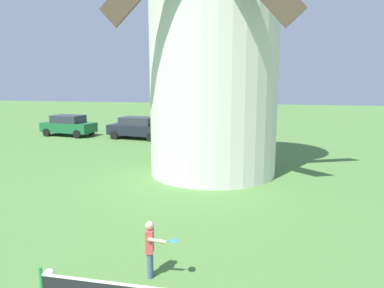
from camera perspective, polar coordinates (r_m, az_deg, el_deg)
name	(u,v)px	position (r m, az deg, el deg)	size (l,w,h in m)	color
windmill	(214,14)	(16.48, 3.48, 19.72)	(7.47, 6.37, 13.56)	silver
player_far	(151,246)	(8.14, -6.45, -15.56)	(0.78, 0.42, 1.27)	slate
stray_ball	(49,274)	(8.81, -21.51, -18.49)	(0.24, 0.24, 0.24)	silver
parked_car_green	(69,125)	(28.97, -18.81, 2.82)	(4.19, 2.31, 1.56)	#1E6638
parked_car_black	(138,128)	(26.35, -8.51, 2.58)	(4.38, 2.33, 1.56)	#1E232D
parked_car_mustard	(211,128)	(25.68, 2.94, 2.48)	(4.15, 2.21, 1.56)	#999919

